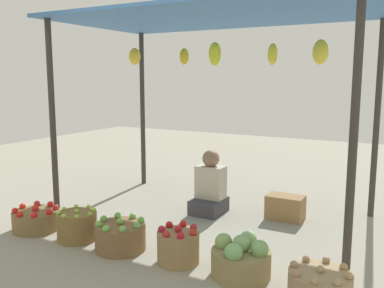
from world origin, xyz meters
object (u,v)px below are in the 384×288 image
at_px(vendor_person, 210,189).
at_px(basket_cabbages, 241,259).
at_px(basket_red_apples, 178,246).
at_px(basket_green_apples, 120,236).
at_px(basket_limes, 77,226).
at_px(wooden_crate_near_vendor, 285,207).
at_px(basket_red_tomatoes, 36,220).
at_px(basket_potatoes, 320,285).

relative_size(vendor_person, basket_cabbages, 1.55).
height_order(basket_red_apples, basket_cabbages, basket_cabbages).
bearing_deg(vendor_person, basket_green_apples, -99.68).
distance_m(basket_limes, wooden_crate_near_vendor, 2.36).
height_order(basket_green_apples, wooden_crate_near_vendor, basket_green_apples).
bearing_deg(basket_green_apples, vendor_person, 80.32).
distance_m(basket_red_apples, basket_cabbages, 0.59).
xyz_separation_m(vendor_person, basket_red_tomatoes, (-1.40, -1.45, -0.19)).
relative_size(basket_red_apples, basket_cabbages, 0.76).
relative_size(basket_green_apples, basket_cabbages, 0.97).
height_order(basket_red_tomatoes, basket_limes, basket_limes).
bearing_deg(basket_cabbages, basket_green_apples, -177.55).
distance_m(vendor_person, basket_red_apples, 1.48).
distance_m(basket_red_tomatoes, basket_limes, 0.60).
bearing_deg(basket_cabbages, basket_limes, -177.94).
relative_size(basket_limes, basket_red_apples, 1.06).
bearing_deg(wooden_crate_near_vendor, basket_red_apples, -107.00).
relative_size(basket_red_apples, basket_potatoes, 0.80).
xyz_separation_m(basket_red_tomatoes, basket_red_apples, (1.79, 0.03, 0.04)).
distance_m(basket_red_tomatoes, basket_cabbages, 2.38).
distance_m(basket_red_tomatoes, wooden_crate_near_vendor, 2.82).
xyz_separation_m(vendor_person, wooden_crate_near_vendor, (0.89, 0.20, -0.16)).
relative_size(basket_limes, basket_green_apples, 0.83).
distance_m(vendor_person, basket_potatoes, 2.21).
bearing_deg(wooden_crate_near_vendor, vendor_person, -167.15).
xyz_separation_m(vendor_person, basket_limes, (-0.79, -1.45, -0.15)).
bearing_deg(basket_potatoes, basket_green_apples, 179.49).
height_order(vendor_person, basket_cabbages, vendor_person).
distance_m(vendor_person, basket_cabbages, 1.71).
bearing_deg(basket_potatoes, basket_cabbages, 174.02).
xyz_separation_m(basket_green_apples, wooden_crate_near_vendor, (1.13, 1.65, 0.01)).
bearing_deg(basket_limes, basket_green_apples, 1.18).
bearing_deg(basket_potatoes, basket_red_tomatoes, 179.88).
xyz_separation_m(basket_red_tomatoes, basket_green_apples, (1.15, 0.01, 0.02)).
relative_size(vendor_person, basket_green_apples, 1.60).
bearing_deg(basket_potatoes, wooden_crate_near_vendor, 114.50).
height_order(basket_red_tomatoes, basket_potatoes, basket_red_tomatoes).
bearing_deg(basket_cabbages, wooden_crate_near_vendor, 93.37).
xyz_separation_m(basket_red_tomatoes, basket_limes, (0.60, -0.00, 0.03)).
height_order(basket_limes, basket_potatoes, basket_limes).
bearing_deg(basket_potatoes, basket_red_apples, 178.31).
height_order(basket_red_tomatoes, wooden_crate_near_vendor, wooden_crate_near_vendor).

